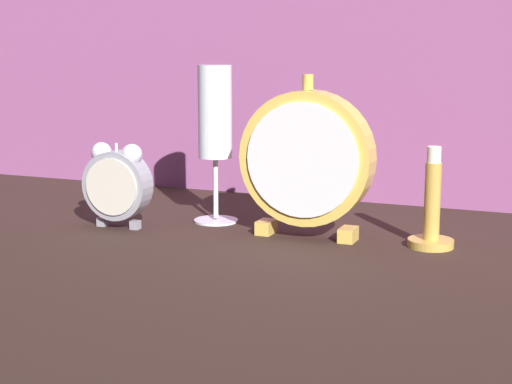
% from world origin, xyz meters
% --- Properties ---
extents(ground_plane, '(4.00, 4.00, 0.00)m').
position_xyz_m(ground_plane, '(0.00, 0.00, 0.00)').
color(ground_plane, black).
extents(fabric_backdrop_drape, '(1.41, 0.01, 0.58)m').
position_xyz_m(fabric_backdrop_drape, '(0.00, 0.33, 0.29)').
color(fabric_backdrop_drape, '#8E4C7F').
rests_on(fabric_backdrop_drape, ground_plane).
extents(alarm_clock_twin_bell, '(0.09, 0.03, 0.12)m').
position_xyz_m(alarm_clock_twin_bell, '(-0.18, 0.02, 0.06)').
color(alarm_clock_twin_bell, gray).
rests_on(alarm_clock_twin_bell, ground_plane).
extents(mantel_clock_silver, '(0.17, 0.04, 0.21)m').
position_xyz_m(mantel_clock_silver, '(0.08, 0.06, 0.10)').
color(mantel_clock_silver, gold).
rests_on(mantel_clock_silver, ground_plane).
extents(champagne_flute, '(0.06, 0.06, 0.22)m').
position_xyz_m(champagne_flute, '(-0.07, 0.11, 0.14)').
color(champagne_flute, silver).
rests_on(champagne_flute, ground_plane).
extents(brass_candlestick, '(0.06, 0.06, 0.13)m').
position_xyz_m(brass_candlestick, '(0.24, 0.08, 0.04)').
color(brass_candlestick, gold).
rests_on(brass_candlestick, ground_plane).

